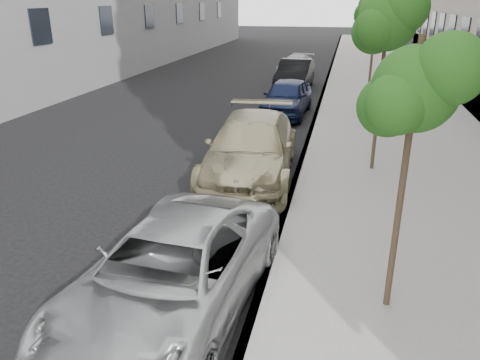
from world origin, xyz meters
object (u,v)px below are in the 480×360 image
(tree_far, at_px, (377,7))
(minivan, at_px, (171,273))
(sedan_rear, at_px, (296,65))
(suv, at_px, (251,148))
(tree_mid, at_px, (389,20))
(sedan_black, at_px, (295,75))
(tree_near, at_px, (417,89))
(sedan_blue, at_px, (287,97))

(tree_far, xyz_separation_m, minivan, (-3.33, -13.77, -3.62))
(sedan_rear, bearing_deg, minivan, -79.50)
(suv, bearing_deg, tree_far, 62.15)
(tree_mid, bearing_deg, sedan_black, 106.26)
(tree_mid, bearing_deg, tree_far, 90.00)
(tree_far, distance_m, minivan, 14.62)
(tree_far, xyz_separation_m, suv, (-3.33, -7.58, -3.50))
(tree_near, xyz_separation_m, minivan, (-3.33, -0.77, -2.82))
(tree_near, height_order, tree_mid, tree_mid)
(tree_near, bearing_deg, sedan_rear, 99.84)
(tree_far, distance_m, sedan_black, 7.95)
(minivan, relative_size, sedan_black, 1.09)
(tree_near, xyz_separation_m, suv, (-3.33, 5.42, -2.71))
(tree_near, height_order, minivan, tree_near)
(suv, bearing_deg, minivan, -94.14)
(sedan_blue, distance_m, sedan_rear, 11.17)
(suv, bearing_deg, sedan_rear, 88.50)
(minivan, bearing_deg, tree_mid, 70.44)
(tree_near, height_order, sedan_blue, tree_near)
(tree_far, distance_m, sedan_rear, 12.48)
(tree_near, relative_size, suv, 0.73)
(suv, bearing_deg, sedan_blue, 85.86)
(sedan_rear, bearing_deg, sedan_blue, -77.06)
(sedan_blue, relative_size, sedan_black, 0.93)
(tree_far, relative_size, sedan_rear, 1.21)
(sedan_black, bearing_deg, suv, -87.06)
(tree_near, xyz_separation_m, tree_mid, (0.00, 6.50, 0.60))
(minivan, height_order, sedan_rear, minivan)
(suv, height_order, sedan_black, suv)
(suv, xyz_separation_m, sedan_rear, (-0.86, 18.73, -0.22))
(tree_far, bearing_deg, sedan_black, 121.11)
(sedan_blue, height_order, sedan_black, sedan_black)
(tree_mid, xyz_separation_m, sedan_black, (-3.67, 12.58, -3.36))
(sedan_rear, bearing_deg, tree_mid, -68.13)
(suv, bearing_deg, tree_near, -62.62)
(tree_mid, distance_m, minivan, 8.69)
(tree_mid, height_order, sedan_blue, tree_mid)
(tree_far, height_order, sedan_rear, tree_far)
(tree_near, relative_size, sedan_blue, 0.95)
(minivan, relative_size, sedan_rear, 1.24)
(tree_mid, relative_size, sedan_rear, 1.17)
(tree_mid, height_order, sedan_rear, tree_mid)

